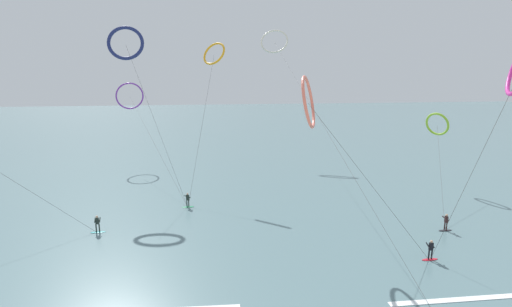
% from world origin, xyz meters
% --- Properties ---
extents(sea_water, '(400.00, 200.00, 0.08)m').
position_xyz_m(sea_water, '(0.00, 107.13, 0.04)').
color(sea_water, slate).
rests_on(sea_water, ground).
extents(surfer_crimson, '(1.40, 0.59, 1.70)m').
position_xyz_m(surfer_crimson, '(12.99, 14.22, 0.82)').
color(surfer_crimson, red).
rests_on(surfer_crimson, ground).
extents(surfer_teal, '(1.40, 0.59, 1.70)m').
position_xyz_m(surfer_teal, '(-14.94, 24.55, 0.82)').
color(surfer_teal, teal).
rests_on(surfer_teal, ground).
extents(surfer_emerald, '(1.40, 0.73, 1.70)m').
position_xyz_m(surfer_emerald, '(-6.52, 30.34, 0.82)').
color(surfer_emerald, '#199351').
rests_on(surfer_emerald, ground).
extents(surfer_charcoal, '(1.40, 0.59, 1.70)m').
position_xyz_m(surfer_charcoal, '(18.13, 19.32, 0.82)').
color(surfer_charcoal, black).
rests_on(surfer_charcoal, ground).
extents(kite_coral, '(10.26, 8.31, 14.85)m').
position_xyz_m(kite_coral, '(4.27, 20.16, 12.54)').
color(kite_coral, '#EA7260').
rests_on(kite_coral, ground).
extents(kite_lime, '(9.80, 16.19, 10.19)m').
position_xyz_m(kite_lime, '(26.64, 33.75, 8.57)').
color(kite_lime, '#8CC62D').
rests_on(kite_lime, ground).
extents(kite_amber, '(5.98, 12.77, 19.48)m').
position_xyz_m(kite_amber, '(-2.52, 41.15, 17.86)').
color(kite_amber, orange).
rests_on(kite_amber, ground).
extents(kite_violet, '(11.89, 26.07, 14.00)m').
position_xyz_m(kite_violet, '(-16.03, 55.14, 11.69)').
color(kite_violet, purple).
rests_on(kite_violet, ground).
extents(kite_navy, '(9.57, 11.00, 21.28)m').
position_xyz_m(kite_navy, '(-13.78, 40.35, 19.02)').
color(kite_navy, navy).
rests_on(kite_navy, ground).
extents(kite_ivory, '(6.01, 55.61, 23.96)m').
position_xyz_m(kite_ivory, '(10.22, 61.01, 21.56)').
color(kite_ivory, silver).
rests_on(kite_ivory, ground).
extents(wave_crest_mid, '(13.26, 1.24, 0.12)m').
position_xyz_m(wave_crest_mid, '(13.19, 8.73, 0.06)').
color(wave_crest_mid, white).
rests_on(wave_crest_mid, ground).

